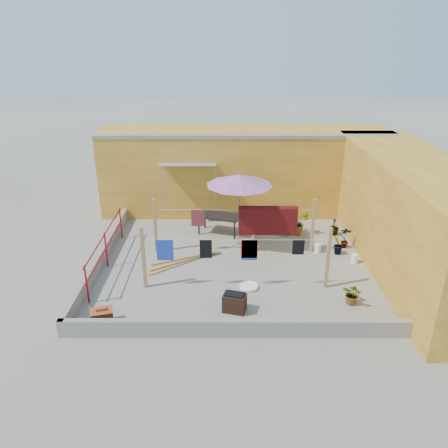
{
  "coord_description": "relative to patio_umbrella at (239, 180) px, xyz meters",
  "views": [
    {
      "loc": [
        -0.31,
        -11.89,
        6.4
      ],
      "look_at": [
        -0.32,
        0.3,
        1.18
      ],
      "focal_mm": 35.0,
      "sensor_mm": 36.0,
      "label": 1
    }
  ],
  "objects": [
    {
      "name": "clothesline_rig",
      "position": [
        0.67,
        -0.67,
        -1.23
      ],
      "size": [
        5.09,
        2.35,
        1.8
      ],
      "color": "tan",
      "rests_on": "ground"
    },
    {
      "name": "patio_umbrella",
      "position": [
        0.0,
        0.0,
        0.0
      ],
      "size": [
        2.34,
        2.34,
        2.54
      ],
      "color": "gray",
      "rests_on": "ground"
    },
    {
      "name": "plant_right_a",
      "position": [
        3.5,
        -0.13,
        -1.91
      ],
      "size": [
        0.45,
        0.36,
        0.74
      ],
      "primitive_type": "imported",
      "rotation": [
        0.0,
        0.0,
        2.86
      ],
      "color": "#1D5C1A",
      "rests_on": "ground"
    },
    {
      "name": "wall_back",
      "position": [
        0.34,
        3.48,
        -0.67
      ],
      "size": [
        11.0,
        3.27,
        3.21
      ],
      "color": "gold",
      "rests_on": "ground"
    },
    {
      "name": "parapet_left",
      "position": [
        -4.24,
        -1.21,
        -2.06
      ],
      "size": [
        0.16,
        7.3,
        0.44
      ],
      "primitive_type": "cube",
      "color": "gray",
      "rests_on": "ground"
    },
    {
      "name": "ground",
      "position": [
        -0.16,
        -1.21,
        -2.28
      ],
      "size": [
        80.0,
        80.0,
        0.0
      ],
      "primitive_type": "plane",
      "color": "#9E998E",
      "rests_on": "ground"
    },
    {
      "name": "water_jug_a",
      "position": [
        3.54,
        -1.18,
        -2.14
      ],
      "size": [
        0.21,
        0.21,
        0.32
      ],
      "color": "white",
      "rests_on": "ground"
    },
    {
      "name": "white_basin",
      "position": [
        0.21,
        -2.67,
        -2.23
      ],
      "size": [
        0.53,
        0.53,
        0.09
      ],
      "color": "white",
      "rests_on": "ground"
    },
    {
      "name": "plant_back_a",
      "position": [
        2.1,
        1.0,
        -1.85
      ],
      "size": [
        0.98,
        0.93,
        0.86
      ],
      "primitive_type": "imported",
      "rotation": [
        0.0,
        0.0,
        0.42
      ],
      "color": "#1D5C1A",
      "rests_on": "ground"
    },
    {
      "name": "brick_stack",
      "position": [
        -3.43,
        -4.31,
        -2.08
      ],
      "size": [
        0.61,
        0.51,
        0.46
      ],
      "color": "#A64A26",
      "rests_on": "ground"
    },
    {
      "name": "plant_back_b",
      "position": [
        3.38,
        0.91,
        -1.96
      ],
      "size": [
        0.44,
        0.44,
        0.64
      ],
      "primitive_type": "imported",
      "rotation": [
        0.0,
        0.0,
        1.85
      ],
      "color": "#1D5C1A",
      "rests_on": "ground"
    },
    {
      "name": "outdoor_table",
      "position": [
        -0.65,
        1.01,
        -1.65
      ],
      "size": [
        1.65,
        1.17,
        0.7
      ],
      "color": "black",
      "rests_on": "ground"
    },
    {
      "name": "green_hose",
      "position": [
        1.63,
        0.96,
        -2.25
      ],
      "size": [
        0.5,
        0.5,
        0.07
      ],
      "color": "#176A21",
      "rests_on": "ground"
    },
    {
      "name": "plant_right_c",
      "position": [
        2.86,
        -3.45,
        -1.99
      ],
      "size": [
        0.68,
        0.68,
        0.57
      ],
      "primitive_type": "imported",
      "rotation": [
        0.0,
        0.0,
        5.58
      ],
      "color": "#1D5C1A",
      "rests_on": "ground"
    },
    {
      "name": "brazier",
      "position": [
        -0.21,
        -3.77,
        -2.03
      ],
      "size": [
        0.65,
        0.52,
        0.51
      ],
      "color": "black",
      "rests_on": "ground"
    },
    {
      "name": "water_jug_b",
      "position": [
        2.54,
        -0.48,
        -2.14
      ],
      "size": [
        0.21,
        0.21,
        0.33
      ],
      "color": "white",
      "rests_on": "ground"
    },
    {
      "name": "parapet_front",
      "position": [
        -0.16,
        -4.79,
        -2.06
      ],
      "size": [
        8.3,
        0.16,
        0.44
      ],
      "primitive_type": "cube",
      "color": "gray",
      "rests_on": "ground"
    },
    {
      "name": "lumber_pile",
      "position": [
        -1.75,
        -1.18,
        -2.21
      ],
      "size": [
        2.13,
        1.53,
        0.14
      ],
      "color": "tan",
      "rests_on": "ground"
    },
    {
      "name": "plant_right_b",
      "position": [
        3.15,
        -0.62,
        -1.95
      ],
      "size": [
        0.42,
        0.45,
        0.66
      ],
      "primitive_type": "imported",
      "rotation": [
        0.0,
        0.0,
        4.25
      ],
      "color": "#1D5C1A",
      "rests_on": "ground"
    },
    {
      "name": "wall_right",
      "position": [
        5.04,
        -1.21,
        -0.68
      ],
      "size": [
        2.4,
        9.0,
        3.2
      ],
      "primitive_type": "cube",
      "color": "gold",
      "rests_on": "ground"
    },
    {
      "name": "red_railing",
      "position": [
        -4.01,
        -1.41,
        -1.56
      ],
      "size": [
        0.05,
        4.2,
        1.1
      ],
      "color": "#A7101D",
      "rests_on": "ground"
    }
  ]
}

